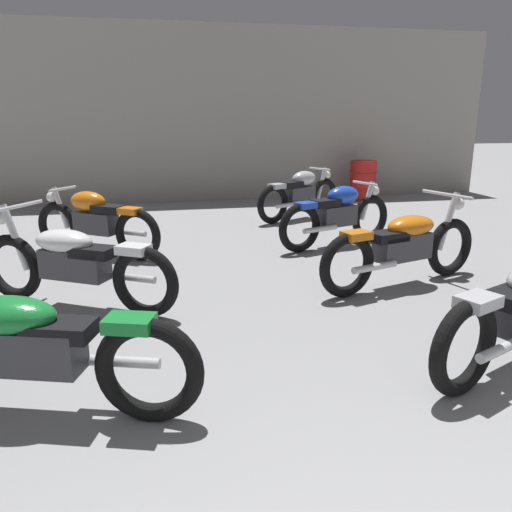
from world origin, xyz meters
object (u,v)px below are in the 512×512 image
motorcycle_left_row_3 (95,221)px  motorcycle_right_row_2 (404,245)px  motorcycle_left_row_1 (26,347)px  motorcycle_left_row_2 (74,262)px  motorcycle_right_row_3 (337,214)px  motorcycle_right_row_4 (300,193)px  oil_drum (363,180)px

motorcycle_left_row_3 → motorcycle_right_row_2: (3.37, -1.98, -0.01)m
motorcycle_left_row_1 → motorcycle_left_row_3: bearing=89.1°
motorcycle_left_row_2 → motorcycle_right_row_3: 3.76m
motorcycle_right_row_4 → motorcycle_left_row_2: bearing=-131.7°
motorcycle_right_row_4 → motorcycle_left_row_3: bearing=-151.4°
motorcycle_right_row_2 → motorcycle_left_row_1: bearing=-151.9°
motorcycle_left_row_1 → motorcycle_left_row_3: 3.81m
motorcycle_left_row_2 → motorcycle_right_row_4: motorcycle_left_row_2 is taller
motorcycle_left_row_2 → motorcycle_right_row_2: bearing=-0.4°
motorcycle_left_row_1 → motorcycle_left_row_3: size_ratio=1.25×
motorcycle_left_row_2 → oil_drum: 7.65m
motorcycle_left_row_2 → motorcycle_right_row_4: 5.04m
motorcycle_left_row_3 → motorcycle_right_row_4: bearing=28.6°
motorcycle_left_row_3 → motorcycle_right_row_4: 3.79m
motorcycle_right_row_2 → motorcycle_right_row_4: motorcycle_right_row_2 is taller
motorcycle_left_row_2 → motorcycle_left_row_3: bearing=89.4°
motorcycle_left_row_1 → motorcycle_left_row_2: (0.04, 1.85, 0.00)m
motorcycle_right_row_3 → oil_drum: motorcycle_right_row_3 is taller
motorcycle_left_row_2 → motorcycle_right_row_2: (3.39, -0.03, 0.00)m
motorcycle_right_row_3 → motorcycle_right_row_4: 1.99m
motorcycle_right_row_2 → oil_drum: size_ratio=2.47×
motorcycle_left_row_1 → oil_drum: (5.33, 7.38, -0.03)m
motorcycle_left_row_2 → motorcycle_left_row_3: (0.02, 1.95, 0.01)m
motorcycle_left_row_1 → oil_drum: bearing=54.1°
motorcycle_left_row_3 → oil_drum: (5.27, 3.57, -0.03)m
motorcycle_left_row_2 → motorcycle_right_row_4: size_ratio=1.09×
motorcycle_right_row_2 → motorcycle_right_row_4: size_ratio=1.19×
motorcycle_right_row_2 → oil_drum: (1.90, 5.55, -0.03)m
motorcycle_right_row_4 → oil_drum: 2.61m
motorcycle_left_row_1 → motorcycle_right_row_3: 4.94m
motorcycle_left_row_1 → motorcycle_right_row_3: size_ratio=1.12×
motorcycle_left_row_1 → motorcycle_right_row_2: size_ratio=1.00×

